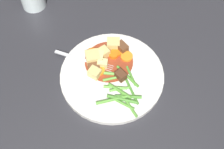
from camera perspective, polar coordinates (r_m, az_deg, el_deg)
The scene contains 31 objects.
ground_plane at distance 0.85m, azimuth 0.00°, elevation -0.50°, with size 3.00×3.00×0.00m, color #2D2D33.
dinner_plate at distance 0.85m, azimuth 0.00°, elevation -0.25°, with size 0.28×0.28×0.01m, color white.
stew_sauce at distance 0.86m, azimuth -0.57°, elevation 2.45°, with size 0.14×0.14×0.00m, color #93381E.
carrot_slice_0 at distance 0.84m, azimuth -2.36°, elevation 0.70°, with size 0.03×0.03×0.01m, color orange.
carrot_slice_1 at distance 0.88m, azimuth 0.87°, elevation 4.16°, with size 0.03×0.03×0.01m, color orange.
carrot_slice_2 at distance 0.87m, azimuth 2.73°, elevation 3.30°, with size 0.03×0.03×0.01m, color orange.
carrot_slice_3 at distance 0.87m, azimuth -3.65°, elevation 3.79°, with size 0.04×0.04×0.01m, color orange.
carrot_slice_4 at distance 0.87m, azimuth 0.30°, elevation 3.66°, with size 0.03×0.03×0.01m, color orange.
potato_chunk_0 at distance 0.86m, azimuth -2.61°, elevation 3.23°, with size 0.03×0.03×0.03m, color #EAD68C.
potato_chunk_1 at distance 0.83m, azimuth -3.23°, elevation 0.31°, with size 0.03×0.03×0.02m, color #E5CC7A.
potato_chunk_2 at distance 0.85m, azimuth -1.75°, elevation 2.02°, with size 0.02×0.03×0.02m, color #EAD68C.
potato_chunk_3 at distance 0.88m, azimuth 0.25°, elevation 5.66°, with size 0.04×0.03×0.03m, color #E5CC7A.
potato_chunk_4 at distance 0.86m, azimuth -1.72°, elevation 3.97°, with size 0.03×0.03×0.03m, color #E5CC7A.
potato_chunk_5 at distance 0.86m, azimuth -3.59°, elevation 3.17°, with size 0.04×0.04×0.03m, color #E5CC7A.
meat_chunk_0 at distance 0.83m, azimuth 1.62°, elevation -0.19°, with size 0.02×0.03×0.02m, color #56331E.
meat_chunk_1 at distance 0.84m, azimuth -3.39°, elevation 1.37°, with size 0.03×0.03×0.02m, color brown.
meat_chunk_2 at distance 0.88m, azimuth 1.87°, elevation 5.01°, with size 0.02×0.03×0.03m, color brown.
green_bean_0 at distance 0.82m, azimuth 1.49°, elevation -2.66°, with size 0.01×0.01×0.06m, color #66AD42.
green_bean_1 at distance 0.79m, azimuth 2.43°, elevation -5.56°, with size 0.01×0.01×0.05m, color #599E38.
green_bean_2 at distance 0.80m, azimuth 3.01°, elevation -4.09°, with size 0.01×0.01×0.07m, color #4C8E33.
green_bean_3 at distance 0.81m, azimuth 3.72°, elevation -3.18°, with size 0.01×0.01×0.08m, color #4C8E33.
green_bean_4 at distance 0.84m, azimuth 2.90°, elevation -0.33°, with size 0.01×0.01×0.08m, color #599E38.
green_bean_5 at distance 0.80m, azimuth -0.07°, elevation -4.68°, with size 0.01×0.01×0.08m, color #599E38.
green_bean_6 at distance 0.84m, azimuth 3.55°, elevation -0.23°, with size 0.01×0.01×0.06m, color #599E38.
green_bean_7 at distance 0.81m, azimuth 1.44°, elevation -3.05°, with size 0.01×0.01×0.07m, color #599E38.
green_bean_8 at distance 0.84m, azimuth 0.27°, elevation 0.11°, with size 0.01×0.01×0.08m, color #66AD42.
green_bean_9 at distance 0.82m, azimuth 0.45°, elevation -2.40°, with size 0.01×0.01×0.06m, color #66AD42.
green_bean_10 at distance 0.80m, azimuth 1.88°, elevation -4.56°, with size 0.01×0.01×0.08m, color #4C8E33.
green_bean_11 at distance 0.83m, azimuth 0.26°, elevation -0.66°, with size 0.01×0.01×0.06m, color #66AD42.
green_bean_12 at distance 0.79m, azimuth 3.18°, elevation -5.69°, with size 0.01×0.01×0.07m, color #66AD42.
fork at distance 0.87m, azimuth -4.93°, elevation 2.55°, with size 0.11×0.16×0.00m.
Camera 1 is at (-0.43, 0.09, 0.73)m, focal length 49.52 mm.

